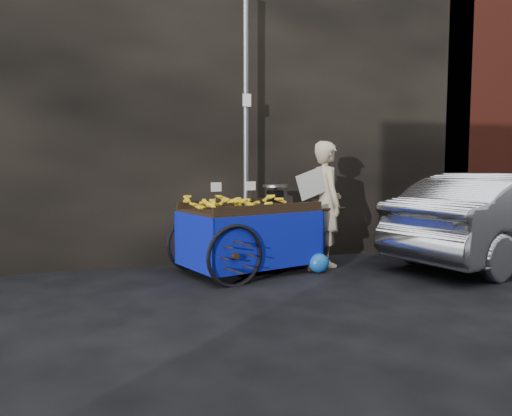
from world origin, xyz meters
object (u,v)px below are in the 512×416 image
object	(u,v)px
plastic_bag	(319,263)
banana_cart	(246,215)
parked_car	(508,219)
vendor	(326,204)

from	to	relation	value
plastic_bag	banana_cart	bearing A→B (deg)	161.59
banana_cart	parked_car	xyz separation A→B (m)	(3.91, -0.59, -0.11)
parked_car	plastic_bag	bearing A→B (deg)	69.93
vendor	plastic_bag	distance (m)	0.93
plastic_bag	parked_car	bearing A→B (deg)	-5.25
vendor	plastic_bag	world-z (taller)	vendor
vendor	parked_car	distance (m)	2.75
banana_cart	plastic_bag	distance (m)	1.20
banana_cart	parked_car	size ratio (longest dim) A/B	0.62
plastic_bag	vendor	bearing A→B (deg)	53.77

